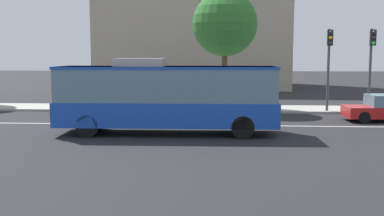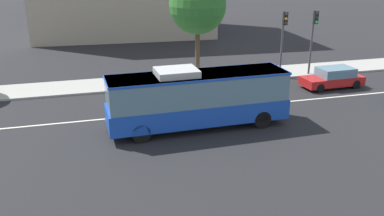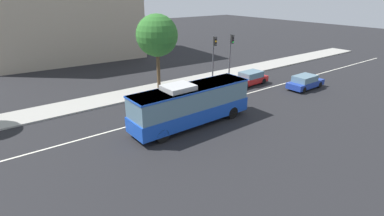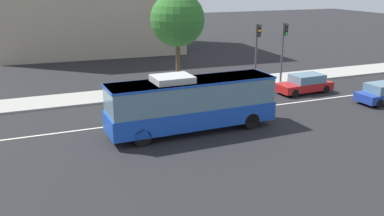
{
  "view_description": "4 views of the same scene",
  "coord_description": "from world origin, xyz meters",
  "px_view_note": "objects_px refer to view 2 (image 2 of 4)",
  "views": [
    {
      "loc": [
        2.49,
        -22.98,
        3.61
      ],
      "look_at": [
        1.15,
        -3.27,
        1.28
      ],
      "focal_mm": 42.16,
      "sensor_mm": 36.0,
      "label": 1
    },
    {
      "loc": [
        -6.06,
        -23.46,
        9.07
      ],
      "look_at": [
        -0.71,
        -3.79,
        1.62
      ],
      "focal_mm": 39.04,
      "sensor_mm": 36.0,
      "label": 2
    },
    {
      "loc": [
        -12.72,
        -19.8,
        9.85
      ],
      "look_at": [
        0.3,
        -2.24,
        1.19
      ],
      "focal_mm": 27.85,
      "sensor_mm": 36.0,
      "label": 3
    },
    {
      "loc": [
        -8.94,
        -24.3,
        8.66
      ],
      "look_at": [
        -0.16,
        -2.91,
        1.52
      ],
      "focal_mm": 39.26,
      "sensor_mm": 36.0,
      "label": 4
    }
  ],
  "objects_px": {
    "traffic_light_near_corner": "(314,31)",
    "street_tree_kerbside_left": "(198,6)",
    "sedan_red": "(333,78)",
    "traffic_light_mid_block": "(283,33)",
    "transit_bus": "(198,97)"
  },
  "relations": [
    {
      "from": "transit_bus",
      "to": "street_tree_kerbside_left",
      "type": "bearing_deg",
      "value": 72.75
    },
    {
      "from": "sedan_red",
      "to": "traffic_light_near_corner",
      "type": "bearing_deg",
      "value": -92.29
    },
    {
      "from": "street_tree_kerbside_left",
      "to": "traffic_light_near_corner",
      "type": "bearing_deg",
      "value": -9.56
    },
    {
      "from": "transit_bus",
      "to": "traffic_light_mid_block",
      "type": "distance_m",
      "value": 12.25
    },
    {
      "from": "sedan_red",
      "to": "street_tree_kerbside_left",
      "type": "xyz_separation_m",
      "value": [
        -8.93,
        4.72,
        4.89
      ]
    },
    {
      "from": "transit_bus",
      "to": "street_tree_kerbside_left",
      "type": "height_order",
      "value": "street_tree_kerbside_left"
    },
    {
      "from": "sedan_red",
      "to": "traffic_light_mid_block",
      "type": "distance_m",
      "value": 5.03
    },
    {
      "from": "traffic_light_near_corner",
      "to": "street_tree_kerbside_left",
      "type": "height_order",
      "value": "street_tree_kerbside_left"
    },
    {
      "from": "transit_bus",
      "to": "traffic_light_mid_block",
      "type": "height_order",
      "value": "traffic_light_mid_block"
    },
    {
      "from": "traffic_light_near_corner",
      "to": "sedan_red",
      "type": "bearing_deg",
      "value": 0.29
    },
    {
      "from": "traffic_light_near_corner",
      "to": "traffic_light_mid_block",
      "type": "height_order",
      "value": "same"
    },
    {
      "from": "traffic_light_near_corner",
      "to": "transit_bus",
      "type": "bearing_deg",
      "value": -55.53
    },
    {
      "from": "traffic_light_near_corner",
      "to": "street_tree_kerbside_left",
      "type": "distance_m",
      "value": 9.28
    },
    {
      "from": "sedan_red",
      "to": "traffic_light_near_corner",
      "type": "height_order",
      "value": "traffic_light_near_corner"
    },
    {
      "from": "traffic_light_near_corner",
      "to": "traffic_light_mid_block",
      "type": "distance_m",
      "value": 2.52
    }
  ]
}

